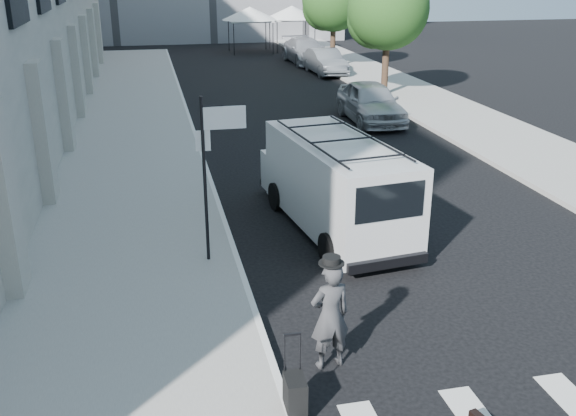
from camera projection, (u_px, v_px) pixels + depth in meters
name	position (u px, v px, depth m)	size (l,w,h in m)	color
ground	(374.00, 329.00, 11.38)	(120.00, 120.00, 0.00)	black
sidewalk_left	(133.00, 127.00, 25.10)	(4.50, 48.00, 0.15)	gray
sidewalk_right	(411.00, 94.00, 31.41)	(4.00, 56.00, 0.15)	gray
sign_pole	(215.00, 145.00, 12.88)	(1.03, 0.07, 3.50)	black
tree_near	(385.00, 12.00, 29.85)	(3.80, 3.83, 6.03)	black
tree_far	(331.00, 1.00, 38.07)	(3.80, 3.83, 6.03)	black
tent_left	(250.00, 14.00, 45.89)	(4.00, 4.00, 3.20)	black
tent_right	(292.00, 13.00, 46.99)	(4.00, 4.00, 3.20)	black
businessman	(330.00, 316.00, 10.03)	(0.66, 0.43, 1.81)	#343436
suitcase	(295.00, 397.00, 9.05)	(0.29, 0.45, 1.25)	black
cargo_van	(334.00, 183.00, 15.38)	(2.59, 6.01, 2.20)	beige
parked_car_a	(371.00, 102.00, 25.97)	(1.93, 4.80, 1.63)	#A2A5A9
parked_car_b	(325.00, 62.00, 37.32)	(1.54, 4.40, 1.45)	slate
parked_car_c	(306.00, 51.00, 41.46)	(2.20, 5.42, 1.57)	#9EA0A6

